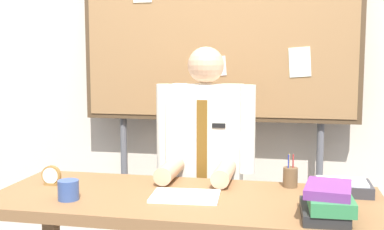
# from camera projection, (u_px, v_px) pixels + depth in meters

# --- Properties ---
(back_wall) EXTENTS (6.40, 0.08, 2.70)m
(back_wall) POSITION_uv_depth(u_px,v_px,m) (222.00, 58.00, 3.20)
(back_wall) COLOR beige
(back_wall) RESTS_ON ground_plane
(desk) EXTENTS (1.76, 0.68, 0.73)m
(desk) POSITION_uv_depth(u_px,v_px,m) (185.00, 216.00, 2.16)
(desk) COLOR brown
(desk) RESTS_ON ground_plane
(person) EXTENTS (0.55, 0.56, 1.41)m
(person) POSITION_uv_depth(u_px,v_px,m) (205.00, 183.00, 2.66)
(person) COLOR #2D2D33
(person) RESTS_ON ground_plane
(bulletin_board) EXTENTS (1.76, 0.09, 2.13)m
(bulletin_board) POSITION_uv_depth(u_px,v_px,m) (218.00, 31.00, 2.98)
(bulletin_board) COLOR #4C3823
(bulletin_board) RESTS_ON ground_plane
(book_stack) EXTENTS (0.20, 0.30, 0.13)m
(book_stack) POSITION_uv_depth(u_px,v_px,m) (327.00, 202.00, 1.85)
(book_stack) COLOR #262626
(book_stack) RESTS_ON desk
(open_notebook) EXTENTS (0.32, 0.24, 0.01)m
(open_notebook) POSITION_uv_depth(u_px,v_px,m) (185.00, 196.00, 2.12)
(open_notebook) COLOR white
(open_notebook) RESTS_ON desk
(desk_clock) EXTENTS (0.10, 0.04, 0.10)m
(desk_clock) POSITION_uv_depth(u_px,v_px,m) (51.00, 176.00, 2.33)
(desk_clock) COLOR olive
(desk_clock) RESTS_ON desk
(coffee_mug) EXTENTS (0.09, 0.09, 0.09)m
(coffee_mug) POSITION_uv_depth(u_px,v_px,m) (68.00, 190.00, 2.08)
(coffee_mug) COLOR #334C8C
(coffee_mug) RESTS_ON desk
(pen_holder) EXTENTS (0.07, 0.07, 0.16)m
(pen_holder) POSITION_uv_depth(u_px,v_px,m) (290.00, 177.00, 2.30)
(pen_holder) COLOR brown
(pen_holder) RESTS_ON desk
(paper_tray) EXTENTS (0.26, 0.20, 0.06)m
(paper_tray) POSITION_uv_depth(u_px,v_px,m) (342.00, 187.00, 2.20)
(paper_tray) COLOR #333338
(paper_tray) RESTS_ON desk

